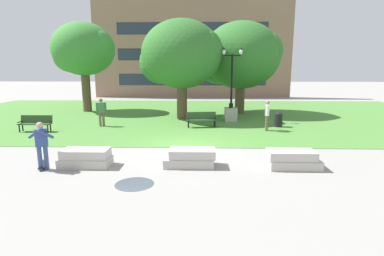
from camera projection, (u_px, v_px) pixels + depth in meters
ground_plane at (186, 148)px, 13.42m from camera, size 140.00×140.00×0.00m
grass_lawn at (192, 114)px, 23.22m from camera, size 40.00×20.00×0.02m
concrete_block_center at (86, 158)px, 10.89m from camera, size 1.80×0.90×0.64m
concrete_block_left at (190, 158)px, 10.90m from camera, size 1.86×0.90×0.64m
concrete_block_right at (293, 160)px, 10.69m from camera, size 1.84×0.90×0.64m
person_skateboarder at (42, 143)px, 10.36m from camera, size 0.94×0.55×1.71m
skateboard at (42, 165)px, 10.80m from camera, size 0.58×1.02×0.14m
puddle at (134, 184)px, 9.23m from camera, size 1.21×1.21×0.01m
park_bench_near_left at (201, 119)px, 18.10m from camera, size 1.85×0.74×0.90m
park_bench_near_right at (36, 122)px, 16.81m from camera, size 1.80×0.53×0.90m
lamp_post_center at (231, 107)px, 20.08m from camera, size 1.32×0.80×4.82m
tree_near_left at (240, 56)px, 23.09m from camera, size 6.32×6.02×7.05m
tree_far_right at (83, 50)px, 23.96m from camera, size 5.18×4.93×7.13m
tree_near_right at (181, 55)px, 20.46m from camera, size 5.76×5.48×6.79m
trash_bin at (278, 119)px, 18.18m from camera, size 0.49×0.49×0.96m
person_bystander_near_lawn at (101, 111)px, 18.26m from camera, size 0.62×0.36×1.71m
person_bystander_far_lawn at (267, 114)px, 16.97m from camera, size 0.33×0.80×1.71m
building_facade_distant at (192, 49)px, 36.32m from camera, size 23.96×1.03×11.60m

